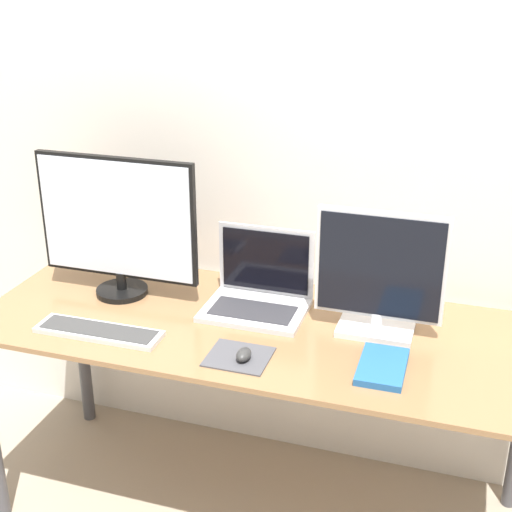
% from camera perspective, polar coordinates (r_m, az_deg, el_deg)
% --- Properties ---
extents(wall_back, '(7.00, 0.05, 2.50)m').
position_cam_1_polar(wall_back, '(2.56, 3.14, 8.49)').
color(wall_back, silver).
rests_on(wall_back, ground_plane).
extents(desk, '(1.87, 0.73, 0.77)m').
position_cam_1_polar(desk, '(2.40, 0.18, -7.66)').
color(desk, olive).
rests_on(desk, ground_plane).
extents(monitor_left, '(0.58, 0.18, 0.50)m').
position_cam_1_polar(monitor_left, '(2.50, -11.06, 2.47)').
color(monitor_left, black).
rests_on(monitor_left, desk).
extents(monitor_right, '(0.41, 0.17, 0.41)m').
position_cam_1_polar(monitor_right, '(2.26, 9.86, -1.61)').
color(monitor_right, silver).
rests_on(monitor_right, desk).
extents(laptop, '(0.34, 0.26, 0.27)m').
position_cam_1_polar(laptop, '(2.44, 0.26, -2.70)').
color(laptop, silver).
rests_on(laptop, desk).
extents(keyboard, '(0.42, 0.12, 0.02)m').
position_cam_1_polar(keyboard, '(2.35, -12.46, -5.91)').
color(keyboard, silver).
rests_on(keyboard, desk).
extents(mousepad, '(0.19, 0.17, 0.00)m').
position_cam_1_polar(mousepad, '(2.17, -1.38, -8.06)').
color(mousepad, '#47474C').
rests_on(mousepad, desk).
extents(mouse, '(0.04, 0.07, 0.03)m').
position_cam_1_polar(mouse, '(2.14, -0.99, -7.89)').
color(mouse, '#333333').
rests_on(mouse, mousepad).
extents(book, '(0.14, 0.22, 0.02)m').
position_cam_1_polar(book, '(2.14, 10.07, -8.70)').
color(book, '#235B9E').
rests_on(book, desk).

